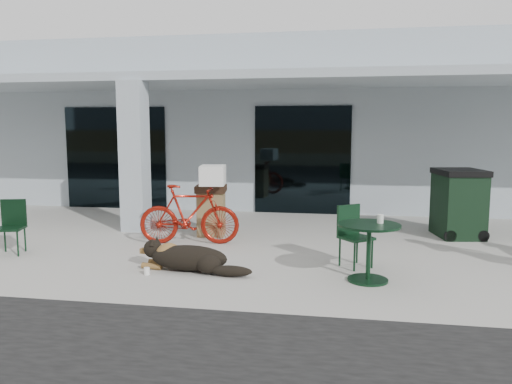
% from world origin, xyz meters
% --- Properties ---
extents(ground, '(80.00, 80.00, 0.00)m').
position_xyz_m(ground, '(0.00, 0.00, 0.00)').
color(ground, '#A3A29A').
rests_on(ground, ground).
extents(building, '(22.00, 7.00, 4.50)m').
position_xyz_m(building, '(0.00, 8.50, 2.25)').
color(building, '#A1AEB6').
rests_on(building, ground).
extents(storefront_glass_left, '(2.80, 0.06, 2.70)m').
position_xyz_m(storefront_glass_left, '(-3.20, 4.98, 1.35)').
color(storefront_glass_left, black).
rests_on(storefront_glass_left, ground).
extents(storefront_glass_right, '(2.40, 0.06, 2.70)m').
position_xyz_m(storefront_glass_right, '(1.80, 4.98, 1.35)').
color(storefront_glass_right, black).
rests_on(storefront_glass_right, ground).
extents(column, '(0.50, 0.50, 3.12)m').
position_xyz_m(column, '(-1.50, 2.30, 1.56)').
color(column, '#A1AEB6').
rests_on(column, ground).
extents(overhang, '(22.00, 2.80, 0.18)m').
position_xyz_m(overhang, '(0.00, 3.60, 3.21)').
color(overhang, '#A1AEB6').
rests_on(overhang, column).
extents(bicycle, '(1.92, 0.80, 1.12)m').
position_xyz_m(bicycle, '(-0.01, 1.26, 0.56)').
color(bicycle, maroon).
rests_on(bicycle, ground).
extents(laundry_basket, '(0.53, 0.66, 0.35)m').
position_xyz_m(laundry_basket, '(0.44, 1.33, 1.30)').
color(laundry_basket, white).
rests_on(laundry_basket, bicycle).
extents(dog, '(1.42, 0.64, 0.46)m').
position_xyz_m(dog, '(0.52, -0.46, 0.23)').
color(dog, black).
rests_on(dog, ground).
extents(cup_near_dog, '(0.10, 0.10, 0.11)m').
position_xyz_m(cup_near_dog, '(-0.04, -0.74, 0.05)').
color(cup_near_dog, white).
rests_on(cup_near_dog, ground).
extents(cafe_chair_near, '(0.52, 0.55, 0.93)m').
position_xyz_m(cafe_chair_near, '(-2.81, 0.01, 0.47)').
color(cafe_chair_near, black).
rests_on(cafe_chair_near, ground).
extents(cafe_table_far, '(0.92, 0.92, 0.83)m').
position_xyz_m(cafe_table_far, '(3.18, -0.50, 0.41)').
color(cafe_table_far, black).
rests_on(cafe_table_far, ground).
extents(cafe_chair_far_a, '(0.64, 0.64, 0.96)m').
position_xyz_m(cafe_chair_far_a, '(3.02, 0.20, 0.48)').
color(cafe_chair_far_a, black).
rests_on(cafe_chair_far_a, ground).
extents(cup_on_table, '(0.09, 0.09, 0.12)m').
position_xyz_m(cup_on_table, '(3.33, -0.41, 0.89)').
color(cup_on_table, white).
rests_on(cup_on_table, cafe_table_far).
extents(trash_receptacle, '(0.67, 0.67, 1.02)m').
position_xyz_m(trash_receptacle, '(0.20, 2.09, 0.51)').
color(trash_receptacle, olive).
rests_on(trash_receptacle, ground).
extents(wheeled_bin, '(1.00, 1.18, 1.35)m').
position_xyz_m(wheeled_bin, '(5.09, 2.80, 0.67)').
color(wheeled_bin, black).
rests_on(wheeled_bin, ground).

